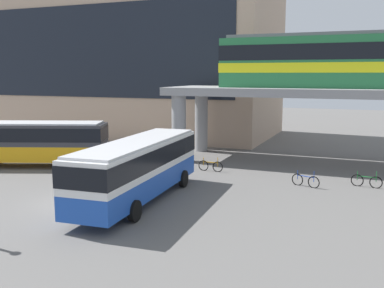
{
  "coord_description": "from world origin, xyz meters",
  "views": [
    {
      "loc": [
        13.87,
        -18.52,
        6.64
      ],
      "look_at": [
        3.39,
        7.51,
        2.2
      ],
      "focal_mm": 41.63,
      "sensor_mm": 36.0,
      "label": 1
    }
  ],
  "objects": [
    {
      "name": "bicycle_blue",
      "position": [
        10.52,
        7.89,
        0.36
      ],
      "size": [
        1.71,
        0.63,
        1.04
      ],
      "color": "black",
      "rests_on": "ground_plane"
    },
    {
      "name": "station_building",
      "position": [
        -11.52,
        26.36,
        8.03
      ],
      "size": [
        31.69,
        14.3,
        16.05
      ],
      "color": "tan",
      "rests_on": "ground_plane"
    },
    {
      "name": "ground_plane",
      "position": [
        0.0,
        10.0,
        0.0
      ],
      "size": [
        120.0,
        120.0,
        0.0
      ],
      "primitive_type": "plane",
      "color": "#605E5B"
    },
    {
      "name": "bus_main",
      "position": [
        2.79,
        1.51,
        1.99
      ],
      "size": [
        3.23,
        11.17,
        3.22
      ],
      "color": "#1E4CB2",
      "rests_on": "ground_plane"
    },
    {
      "name": "bus_secondary",
      "position": [
        -8.85,
        6.42,
        1.99
      ],
      "size": [
        11.23,
        6.23,
        3.22
      ],
      "color": "orange",
      "rests_on": "ground_plane"
    },
    {
      "name": "bicycle_green",
      "position": [
        13.88,
        9.11,
        0.36
      ],
      "size": [
        1.78,
        0.32,
        1.04
      ],
      "color": "black",
      "rests_on": "ground_plane"
    },
    {
      "name": "bicycle_orange",
      "position": [
        3.85,
        9.79,
        0.36
      ],
      "size": [
        1.79,
        0.1,
        1.04
      ],
      "color": "black",
      "rests_on": "ground_plane"
    },
    {
      "name": "elevated_platform",
      "position": [
        14.47,
        14.85,
        4.85
      ],
      "size": [
        30.7,
        6.44,
        5.62
      ],
      "color": "gray",
      "rests_on": "ground_plane"
    }
  ]
}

